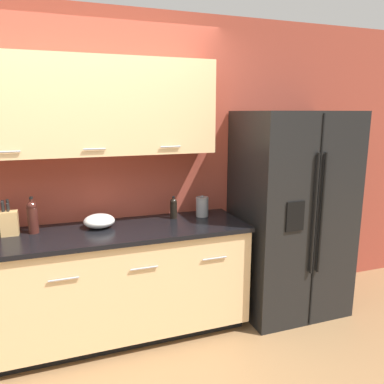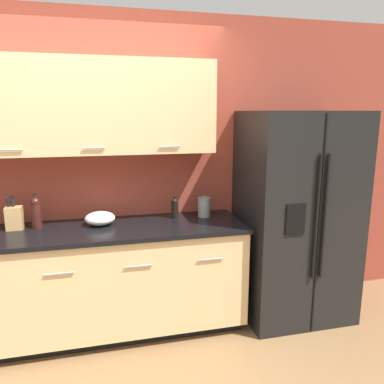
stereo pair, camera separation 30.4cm
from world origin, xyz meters
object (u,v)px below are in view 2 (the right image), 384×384
at_px(refrigerator, 296,216).
at_px(steel_canister, 204,207).
at_px(knife_block, 14,217).
at_px(oil_bottle, 175,207).
at_px(mixing_bowl, 100,218).
at_px(wine_bottle, 36,212).

xyz_separation_m(refrigerator, steel_canister, (-0.78, 0.17, 0.09)).
xyz_separation_m(knife_block, steel_canister, (1.52, 0.01, -0.01)).
xyz_separation_m(refrigerator, oil_bottle, (-1.04, 0.19, 0.09)).
height_order(refrigerator, oil_bottle, refrigerator).
bearing_deg(oil_bottle, mixing_bowl, -175.32).
height_order(steel_canister, mixing_bowl, steel_canister).
distance_m(refrigerator, knife_block, 2.31).
xyz_separation_m(knife_block, oil_bottle, (1.26, 0.02, -0.01)).
xyz_separation_m(knife_block, mixing_bowl, (0.64, -0.03, -0.04)).
xyz_separation_m(wine_bottle, steel_canister, (1.35, 0.01, -0.04)).
bearing_deg(knife_block, oil_bottle, 1.09).
xyz_separation_m(oil_bottle, mixing_bowl, (-0.62, -0.05, -0.04)).
bearing_deg(steel_canister, oil_bottle, 175.81).
relative_size(refrigerator, oil_bottle, 9.43).
distance_m(refrigerator, mixing_bowl, 1.67).
height_order(wine_bottle, steel_canister, wine_bottle).
bearing_deg(knife_block, steel_canister, 0.21).
bearing_deg(knife_block, wine_bottle, -2.01).
bearing_deg(oil_bottle, refrigerator, -10.55).
relative_size(wine_bottle, steel_canister, 1.50).
relative_size(oil_bottle, mixing_bowl, 0.80).
xyz_separation_m(wine_bottle, mixing_bowl, (0.48, -0.02, -0.08)).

